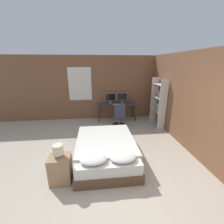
{
  "coord_description": "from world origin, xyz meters",
  "views": [
    {
      "loc": [
        -0.45,
        -2.19,
        2.36
      ],
      "look_at": [
        0.12,
        2.76,
        0.75
      ],
      "focal_mm": 24.0,
      "sensor_mm": 36.0,
      "label": 1
    }
  ],
  "objects": [
    {
      "name": "wall_side_right",
      "position": [
        2.14,
        1.5,
        1.35
      ],
      "size": [
        0.06,
        12.0,
        2.7
      ],
      "color": "brown",
      "rests_on": "ground_plane"
    },
    {
      "name": "office_chair",
      "position": [
        0.45,
        3.23,
        0.36
      ],
      "size": [
        0.52,
        0.52,
        0.91
      ],
      "color": "black",
      "rests_on": "ground_plane"
    },
    {
      "name": "desk",
      "position": [
        0.46,
        3.94,
        0.64
      ],
      "size": [
        1.65,
        0.55,
        0.73
      ],
      "color": "#38383D",
      "rests_on": "ground_plane"
    },
    {
      "name": "nightstand",
      "position": [
        -1.21,
        0.47,
        0.3
      ],
      "size": [
        0.43,
        0.37,
        0.59
      ],
      "color": "#997551",
      "rests_on": "ground_plane"
    },
    {
      "name": "bookshelf",
      "position": [
        1.95,
        3.05,
        1.01
      ],
      "size": [
        0.29,
        0.84,
        1.86
      ],
      "color": "beige",
      "rests_on": "ground_plane"
    },
    {
      "name": "wall_back",
      "position": [
        -0.01,
        4.29,
        1.35
      ],
      "size": [
        12.0,
        0.08,
        2.7
      ],
      "color": "brown",
      "rests_on": "ground_plane"
    },
    {
      "name": "keyboard",
      "position": [
        0.46,
        3.77,
        0.74
      ],
      "size": [
        0.38,
        0.13,
        0.02
      ],
      "color": "#B7B7BC",
      "rests_on": "desk"
    },
    {
      "name": "bedside_lamp",
      "position": [
        -1.21,
        0.47,
        0.75
      ],
      "size": [
        0.21,
        0.21,
        0.27
      ],
      "color": "gray",
      "rests_on": "nightstand"
    },
    {
      "name": "monitor_left",
      "position": [
        0.2,
        4.12,
        0.98
      ],
      "size": [
        0.47,
        0.16,
        0.44
      ],
      "color": "#B7B7BC",
      "rests_on": "desk"
    },
    {
      "name": "computer_mouse",
      "position": [
        0.74,
        3.77,
        0.75
      ],
      "size": [
        0.07,
        0.05,
        0.04
      ],
      "color": "#B7B7BC",
      "rests_on": "desk"
    },
    {
      "name": "bed",
      "position": [
        -0.23,
        1.15,
        0.26
      ],
      "size": [
        1.46,
        2.03,
        0.59
      ],
      "color": "brown",
      "rests_on": "ground_plane"
    },
    {
      "name": "monitor_right",
      "position": [
        0.72,
        4.12,
        0.98
      ],
      "size": [
        0.47,
        0.16,
        0.44
      ],
      "color": "#B7B7BC",
      "rests_on": "desk"
    },
    {
      "name": "ground_plane",
      "position": [
        0.0,
        0.0,
        0.0
      ],
      "size": [
        20.0,
        20.0,
        0.0
      ],
      "primitive_type": "plane",
      "color": "#B2A893"
    }
  ]
}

